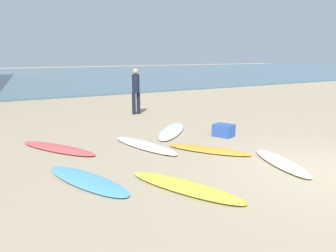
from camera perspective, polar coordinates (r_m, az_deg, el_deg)
name	(u,v)px	position (r m, az deg, el deg)	size (l,w,h in m)	color
ground_plane	(328,174)	(7.31, 25.31, -7.30)	(120.00, 120.00, 0.00)	tan
ocean_water	(32,76)	(38.54, -21.84, 7.84)	(120.00, 40.00, 0.08)	slate
surfboard_0	(281,163)	(7.54, 18.51, -5.84)	(0.49, 1.97, 0.08)	white
surfboard_1	(58,148)	(8.66, -18.08, -3.56)	(0.52, 2.40, 0.08)	#D65453
surfboard_2	(172,131)	(10.05, 0.63, -0.82)	(0.59, 2.47, 0.09)	silver
surfboard_3	(145,145)	(8.49, -3.93, -3.26)	(0.54, 2.32, 0.09)	white
surfboard_4	(185,187)	(5.92, 2.87, -10.16)	(0.54, 2.32, 0.08)	yellow
surfboard_5	(209,150)	(8.16, 6.87, -3.99)	(0.52, 2.05, 0.07)	gold
surfboard_6	(87,180)	(6.39, -13.49, -8.89)	(0.58, 2.22, 0.07)	#53A3E3
beachgoer_mid	(136,89)	(13.04, -5.43, 6.26)	(0.34, 0.30, 1.75)	#191E33
beach_cooler	(224,130)	(9.65, 9.33, -0.73)	(0.54, 0.41, 0.34)	#2D56B2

